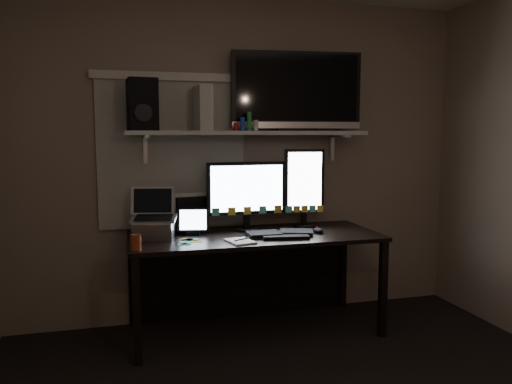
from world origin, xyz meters
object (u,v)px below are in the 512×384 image
object	(u,v)px
tv	(296,92)
game_console	(203,108)
tablet	(193,221)
cup	(136,242)
monitor_landscape	(247,195)
desk	(251,254)
mouse	(318,230)
laptop	(154,214)
keyboard	(280,233)
monitor_portrait	(304,188)
speaker	(142,105)

from	to	relation	value
tv	game_console	bearing A→B (deg)	-169.54
tablet	cup	bearing A→B (deg)	-125.95
cup	game_console	size ratio (longest dim) A/B	0.30
monitor_landscape	desk	bearing A→B (deg)	-64.87
mouse	tv	size ratio (longest dim) A/B	0.10
monitor_landscape	mouse	bearing A→B (deg)	-27.61
mouse	cup	bearing A→B (deg)	-171.82
laptop	desk	bearing A→B (deg)	17.90
keyboard	tablet	world-z (taller)	tablet
desk	cup	xyz separation A→B (m)	(-0.85, -0.40, 0.23)
desk	laptop	world-z (taller)	laptop
monitor_landscape	game_console	world-z (taller)	game_console
mouse	laptop	xyz separation A→B (m)	(-1.18, 0.12, 0.15)
laptop	monitor_portrait	bearing A→B (deg)	19.02
keyboard	tv	xyz separation A→B (m)	(0.22, 0.31, 1.04)
tablet	tv	distance (m)	1.27
tv	game_console	distance (m)	0.75
game_console	cup	bearing A→B (deg)	-142.99
monitor_landscape	cup	xyz separation A→B (m)	(-0.83, -0.44, -0.22)
desk	monitor_landscape	world-z (taller)	monitor_landscape
monitor_portrait	speaker	distance (m)	1.37
tv	speaker	world-z (taller)	tv
mouse	game_console	size ratio (longest dim) A/B	0.32
cup	monitor_portrait	bearing A→B (deg)	19.61
speaker	monitor_landscape	bearing A→B (deg)	-5.62
tablet	game_console	bearing A→B (deg)	52.35
desk	monitor_landscape	size ratio (longest dim) A/B	2.96
tablet	mouse	bearing A→B (deg)	1.27
keyboard	cup	world-z (taller)	cup
desk	game_console	size ratio (longest dim) A/B	5.55
monitor_portrait	mouse	bearing A→B (deg)	-78.18
monitor_landscape	tv	world-z (taller)	tv
laptop	keyboard	bearing A→B (deg)	3.66
speaker	desk	bearing A→B (deg)	-8.71
monitor_landscape	keyboard	world-z (taller)	monitor_landscape
cup	tv	distance (m)	1.67
tablet	speaker	xyz separation A→B (m)	(-0.33, 0.08, 0.83)
monitor_portrait	tablet	xyz separation A→B (m)	(-0.89, -0.09, -0.21)
tablet	laptop	bearing A→B (deg)	-159.48
tablet	game_console	size ratio (longest dim) A/B	0.70
monitor_portrait	cup	distance (m)	1.41
monitor_landscape	speaker	distance (m)	1.00
mouse	desk	bearing A→B (deg)	156.92
desk	laptop	bearing A→B (deg)	-174.71
cup	game_console	world-z (taller)	game_console
mouse	monitor_landscape	bearing A→B (deg)	153.67
desk	tv	distance (m)	1.29
laptop	game_console	size ratio (longest dim) A/B	1.07
monitor_portrait	tv	bearing A→B (deg)	153.04
monitor_portrait	tv	world-z (taller)	tv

